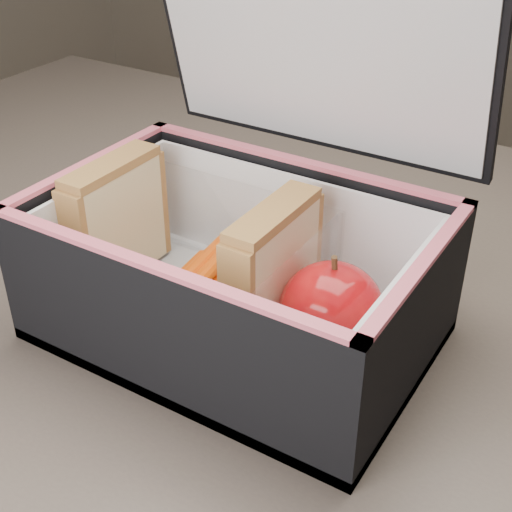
# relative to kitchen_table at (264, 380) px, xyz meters

# --- Properties ---
(kitchen_table) EXTENTS (1.20, 0.80, 0.75)m
(kitchen_table) POSITION_rel_kitchen_table_xyz_m (0.00, 0.00, 0.00)
(kitchen_table) COLOR brown
(kitchen_table) RESTS_ON ground
(lunch_bag) EXTENTS (0.27, 0.22, 0.27)m
(lunch_bag) POSITION_rel_kitchen_table_xyz_m (0.01, -0.05, 0.15)
(lunch_bag) COLOR black
(lunch_bag) RESTS_ON kitchen_table
(plastic_tub) EXTENTS (0.18, 0.13, 0.07)m
(plastic_tub) POSITION_rel_kitchen_table_xyz_m (-0.03, -0.05, 0.14)
(plastic_tub) COLOR white
(plastic_tub) RESTS_ON lunch_bag
(sandwich_left) EXTENTS (0.02, 0.09, 0.10)m
(sandwich_left) POSITION_rel_kitchen_table_xyz_m (-0.10, -0.05, 0.15)
(sandwich_left) COLOR #E0CB88
(sandwich_left) RESTS_ON plastic_tub
(sandwich_right) EXTENTS (0.02, 0.09, 0.10)m
(sandwich_right) POSITION_rel_kitchen_table_xyz_m (0.04, -0.05, 0.15)
(sandwich_right) COLOR #E0CB88
(sandwich_right) RESTS_ON plastic_tub
(carrot_sticks) EXTENTS (0.05, 0.15, 0.03)m
(carrot_sticks) POSITION_rel_kitchen_table_xyz_m (-0.03, -0.05, 0.12)
(carrot_sticks) COLOR #D74400
(carrot_sticks) RESTS_ON plastic_tub
(paper_napkin) EXTENTS (0.09, 0.10, 0.01)m
(paper_napkin) POSITION_rel_kitchen_table_xyz_m (0.08, -0.05, 0.11)
(paper_napkin) COLOR white
(paper_napkin) RESTS_ON lunch_bag
(red_apple) EXTENTS (0.07, 0.07, 0.07)m
(red_apple) POSITION_rel_kitchen_table_xyz_m (0.08, -0.06, 0.14)
(red_apple) COLOR #9C030C
(red_apple) RESTS_ON paper_napkin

